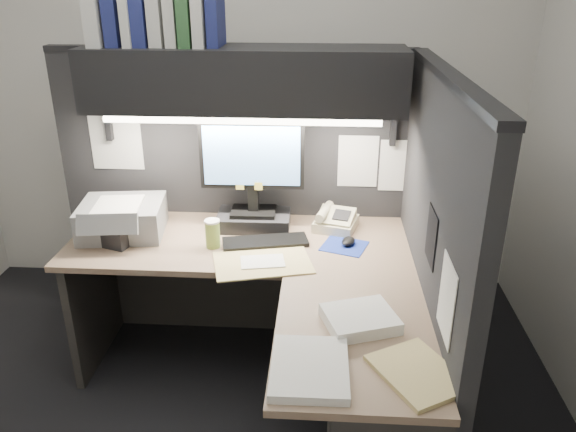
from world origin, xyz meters
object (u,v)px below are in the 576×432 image
object	(u,v)px
desk	(297,359)
coffee_cup	(213,235)
overhead_shelf	(244,79)
printer	(123,218)
monitor	(253,187)
notebook_stack	(113,230)
telephone	(336,221)
keyboard	(265,242)

from	to	relation	value
desk	coffee_cup	bearing A→B (deg)	132.46
overhead_shelf	printer	world-z (taller)	overhead_shelf
monitor	notebook_stack	xyz separation A→B (m)	(-0.70, -0.18, -0.18)
telephone	monitor	bearing A→B (deg)	-163.37
telephone	printer	bearing A→B (deg)	-157.89
telephone	overhead_shelf	bearing A→B (deg)	-166.15
coffee_cup	notebook_stack	distance (m)	0.53
telephone	keyboard	bearing A→B (deg)	-133.61
telephone	coffee_cup	xyz separation A→B (m)	(-0.60, -0.26, 0.02)
printer	telephone	bearing A→B (deg)	-0.65
keyboard	desk	bearing A→B (deg)	-82.97
overhead_shelf	monitor	distance (m)	0.54
telephone	printer	xyz separation A→B (m)	(-1.10, -0.13, 0.04)
desk	telephone	xyz separation A→B (m)	(0.17, 0.74, 0.33)
desk	notebook_stack	xyz separation A→B (m)	(-0.96, 0.55, 0.33)
monitor	coffee_cup	world-z (taller)	monitor
overhead_shelf	keyboard	bearing A→B (deg)	-63.08
coffee_cup	overhead_shelf	bearing A→B (deg)	63.12
overhead_shelf	keyboard	xyz separation A→B (m)	(0.11, -0.22, -0.76)
overhead_shelf	coffee_cup	world-z (taller)	overhead_shelf
desk	coffee_cup	world-z (taller)	coffee_cup
desk	monitor	distance (m)	0.93
monitor	desk	bearing A→B (deg)	-70.90
overhead_shelf	coffee_cup	size ratio (longest dim) A/B	11.72
desk	telephone	size ratio (longest dim) A/B	7.98
desk	printer	distance (m)	1.17
overhead_shelf	telephone	bearing A→B (deg)	-1.63
keyboard	overhead_shelf	bearing A→B (deg)	104.47
desk	telephone	bearing A→B (deg)	77.40
coffee_cup	keyboard	bearing A→B (deg)	10.91
keyboard	telephone	world-z (taller)	telephone
desk	printer	xyz separation A→B (m)	(-0.93, 0.61, 0.37)
monitor	coffee_cup	distance (m)	0.34
printer	keyboard	bearing A→B (deg)	-13.68
desk	printer	world-z (taller)	printer
telephone	printer	world-z (taller)	printer
monitor	notebook_stack	distance (m)	0.74
printer	notebook_stack	world-z (taller)	printer
printer	monitor	bearing A→B (deg)	2.87
keyboard	notebook_stack	size ratio (longest dim) A/B	1.48
monitor	notebook_stack	size ratio (longest dim) A/B	2.00
overhead_shelf	notebook_stack	bearing A→B (deg)	-162.98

